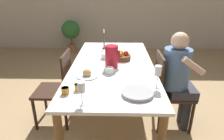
% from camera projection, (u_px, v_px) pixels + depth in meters
% --- Properties ---
extents(ground_plane, '(20.00, 20.00, 0.00)m').
position_uv_depth(ground_plane, '(113.00, 118.00, 2.66)').
color(ground_plane, tan).
extents(wall_back, '(10.00, 0.06, 2.60)m').
position_uv_depth(wall_back, '(115.00, 0.00, 5.19)').
color(wall_back, beige).
rests_on(wall_back, ground_plane).
extents(dining_table, '(0.95, 1.97, 0.77)m').
position_uv_depth(dining_table, '(113.00, 72.00, 2.40)').
color(dining_table, white).
rests_on(dining_table, ground_plane).
extents(chair_person_side, '(0.42, 0.42, 0.93)m').
position_uv_depth(chair_person_side, '(168.00, 89.00, 2.37)').
color(chair_person_side, '#331E14').
rests_on(chair_person_side, ground_plane).
extents(chair_opposite, '(0.42, 0.42, 0.93)m').
position_uv_depth(chair_opposite, '(58.00, 87.00, 2.43)').
color(chair_opposite, '#331E14').
rests_on(chair_opposite, ground_plane).
extents(person_seated, '(0.39, 0.41, 1.18)m').
position_uv_depth(person_seated, '(179.00, 74.00, 2.26)').
color(person_seated, '#33333D').
rests_on(person_seated, ground_plane).
extents(red_pitcher, '(0.17, 0.15, 0.25)m').
position_uv_depth(red_pitcher, '(112.00, 56.00, 2.24)').
color(red_pitcher, '#A31423').
rests_on(red_pitcher, dining_table).
extents(wine_glass_water, '(0.06, 0.06, 0.21)m').
position_uv_depth(wine_glass_water, '(158.00, 72.00, 1.76)').
color(wine_glass_water, white).
rests_on(wine_glass_water, dining_table).
extents(wine_glass_juice, '(0.06, 0.06, 0.20)m').
position_uv_depth(wine_glass_juice, '(81.00, 88.00, 1.50)').
color(wine_glass_juice, white).
rests_on(wine_glass_juice, dining_table).
extents(teacup_near_person, '(0.15, 0.15, 0.07)m').
position_uv_depth(teacup_near_person, '(109.00, 71.00, 2.10)').
color(teacup_near_person, silver).
rests_on(teacup_near_person, dining_table).
extents(teacup_across, '(0.15, 0.15, 0.07)m').
position_uv_depth(teacup_across, '(105.00, 56.00, 2.53)').
color(teacup_across, silver).
rests_on(teacup_across, dining_table).
extents(serving_tray, '(0.27, 0.27, 0.03)m').
position_uv_depth(serving_tray, '(137.00, 93.00, 1.69)').
color(serving_tray, '#9E9EA3').
rests_on(serving_tray, dining_table).
extents(bread_plate, '(0.22, 0.22, 0.09)m').
position_uv_depth(bread_plate, '(87.00, 74.00, 2.03)').
color(bread_plate, silver).
rests_on(bread_plate, dining_table).
extents(jam_jar_amber, '(0.07, 0.07, 0.06)m').
position_uv_depth(jam_jar_amber, '(78.00, 87.00, 1.76)').
color(jam_jar_amber, '#C67A1E').
rests_on(jam_jar_amber, dining_table).
extents(jam_jar_red, '(0.07, 0.07, 0.06)m').
position_uv_depth(jam_jar_red, '(65.00, 90.00, 1.70)').
color(jam_jar_red, '#C67A1E').
rests_on(jam_jar_red, dining_table).
extents(fruit_bowl, '(0.21, 0.21, 0.11)m').
position_uv_depth(fruit_bowl, '(122.00, 56.00, 2.50)').
color(fruit_bowl, brown).
rests_on(fruit_bowl, dining_table).
extents(candlestick_tall, '(0.06, 0.06, 0.29)m').
position_uv_depth(candlestick_tall, '(104.00, 41.00, 2.91)').
color(candlestick_tall, '#4C4238').
rests_on(candlestick_tall, dining_table).
extents(potted_plant, '(0.46, 0.46, 0.83)m').
position_uv_depth(potted_plant, '(71.00, 31.00, 5.13)').
color(potted_plant, '#A8603D').
rests_on(potted_plant, ground_plane).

